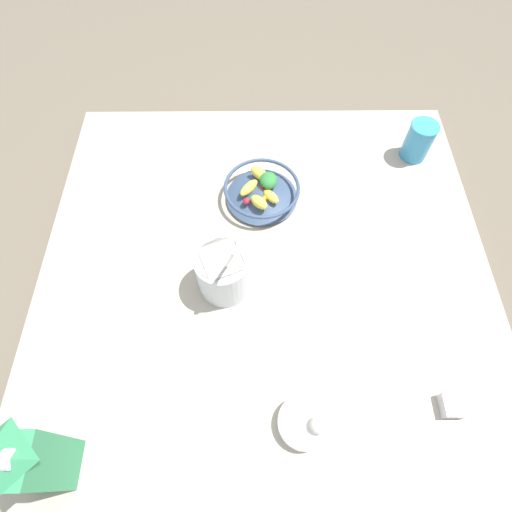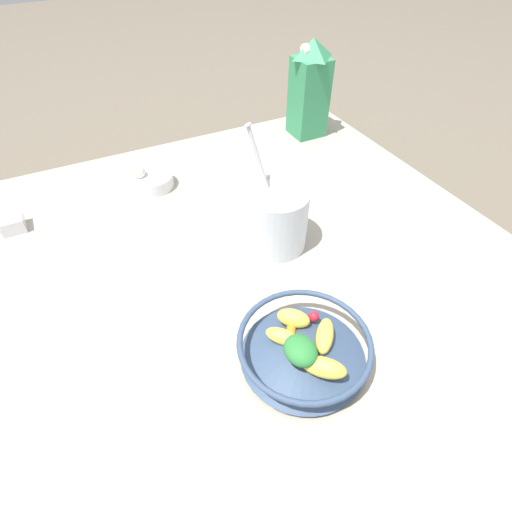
# 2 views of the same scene
# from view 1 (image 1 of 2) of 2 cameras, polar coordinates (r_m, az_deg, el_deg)

# --- Properties ---
(ground_plane) EXTENTS (6.00, 6.00, 0.00)m
(ground_plane) POSITION_cam_1_polar(r_m,az_deg,el_deg) (1.09, 1.34, -2.25)
(ground_plane) COLOR #665B4C
(countertop) EXTENTS (1.19, 1.19, 0.03)m
(countertop) POSITION_cam_1_polar(r_m,az_deg,el_deg) (1.08, 1.36, -1.86)
(countertop) COLOR #B2A893
(countertop) RESTS_ON ground_plane
(fruit_bowl) EXTENTS (0.22, 0.22, 0.08)m
(fruit_bowl) POSITION_cam_1_polar(r_m,az_deg,el_deg) (1.16, 0.83, 9.29)
(fruit_bowl) COLOR #384C6B
(fruit_bowl) RESTS_ON countertop
(milk_carton) EXTENTS (0.09, 0.09, 0.27)m
(milk_carton) POSITION_cam_1_polar(r_m,az_deg,el_deg) (0.90, -29.98, -24.18)
(milk_carton) COLOR #338C59
(milk_carton) RESTS_ON countertop
(yogurt_tub) EXTENTS (0.13, 0.13, 0.26)m
(yogurt_tub) POSITION_cam_1_polar(r_m,az_deg,el_deg) (0.97, -4.68, -2.16)
(yogurt_tub) COLOR silver
(yogurt_tub) RESTS_ON countertop
(drinking_cup) EXTENTS (0.08, 0.08, 0.12)m
(drinking_cup) POSITION_cam_1_polar(r_m,az_deg,el_deg) (1.34, 22.24, 15.07)
(drinking_cup) COLOR #3893C6
(drinking_cup) RESTS_ON countertop
(spice_jar) EXTENTS (0.05, 0.05, 0.03)m
(spice_jar) POSITION_cam_1_polar(r_m,az_deg,el_deg) (1.03, 26.28, -18.62)
(spice_jar) COLOR silver
(spice_jar) RESTS_ON countertop
(garlic_bowl) EXTENTS (0.11, 0.11, 0.06)m
(garlic_bowl) POSITION_cam_1_polar(r_m,az_deg,el_deg) (0.93, 7.03, -22.59)
(garlic_bowl) COLOR white
(garlic_bowl) RESTS_ON countertop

